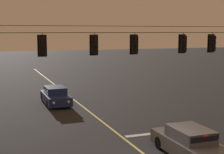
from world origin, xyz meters
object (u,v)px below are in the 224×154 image
traffic_light_far_right (212,43)px  car_waiting_near_lane (189,143)px  traffic_light_rightmost (183,44)px  car_oncoming_lead (56,96)px  traffic_light_centre (95,45)px  traffic_light_left_inner (43,46)px  traffic_light_right_inner (135,44)px

traffic_light_far_right → car_waiting_near_lane: 7.54m
traffic_light_rightmost → traffic_light_far_right: 2.03m
traffic_light_far_right → car_oncoming_lead: 12.92m
traffic_light_rightmost → car_waiting_near_lane: (-2.27, -4.37, -4.39)m
traffic_light_centre → traffic_light_rightmost: (5.44, 0.00, 0.00)m
traffic_light_rightmost → traffic_light_centre: bearing=180.0°
traffic_light_left_inner → car_oncoming_lead: traffic_light_left_inner is taller
traffic_light_right_inner → traffic_light_far_right: same height
traffic_light_centre → car_waiting_near_lane: bearing=-54.0°
traffic_light_right_inner → traffic_light_far_right: 5.14m
traffic_light_centre → traffic_light_far_right: (7.48, 0.00, 0.00)m
traffic_light_far_right → car_waiting_near_lane: traffic_light_far_right is taller
traffic_light_rightmost → car_waiting_near_lane: traffic_light_rightmost is taller
traffic_light_rightmost → car_oncoming_lead: 11.79m
traffic_light_left_inner → traffic_light_rightmost: bearing=0.0°
traffic_light_rightmost → traffic_light_far_right: bearing=0.0°
traffic_light_left_inner → traffic_light_centre: same height
traffic_light_centre → traffic_light_right_inner: same height
traffic_light_right_inner → car_oncoming_lead: size_ratio=0.28×
traffic_light_centre → traffic_light_rightmost: same height
traffic_light_centre → car_oncoming_lead: (-0.44, 9.22, -4.39)m
traffic_light_left_inner → traffic_light_centre: 2.75m
traffic_light_left_inner → car_waiting_near_lane: traffic_light_left_inner is taller
traffic_light_centre → car_oncoming_lead: traffic_light_centre is taller
traffic_light_left_inner → traffic_light_centre: size_ratio=1.00×
traffic_light_left_inner → car_waiting_near_lane: 8.57m
car_waiting_near_lane → car_oncoming_lead: (-3.61, 13.59, -0.00)m
traffic_light_left_inner → traffic_light_right_inner: same height
traffic_light_right_inner → car_waiting_near_lane: bearing=-79.1°
traffic_light_far_right → car_waiting_near_lane: bearing=-134.6°
traffic_light_right_inner → traffic_light_rightmost: same height
traffic_light_far_right → car_oncoming_lead: bearing=130.6°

